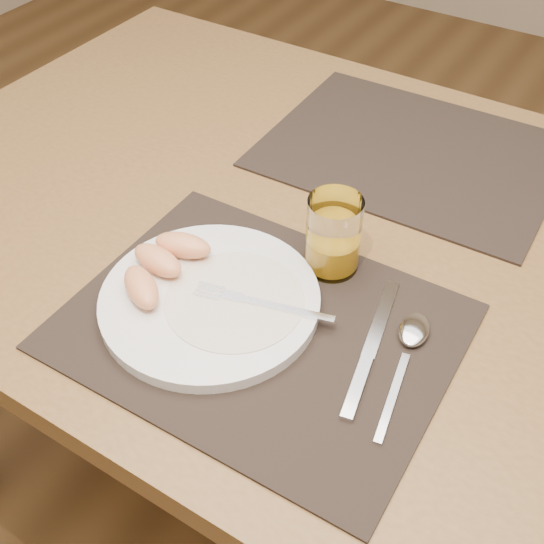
{
  "coord_description": "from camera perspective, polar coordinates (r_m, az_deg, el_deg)",
  "views": [
    {
      "loc": [
        0.31,
        -0.67,
        1.36
      ],
      "look_at": [
        -0.02,
        -0.15,
        0.77
      ],
      "focal_mm": 45.0,
      "sensor_mm": 36.0,
      "label": 1
    }
  ],
  "objects": [
    {
      "name": "placemat_far",
      "position": [
        1.12,
        11.58,
        9.8
      ],
      "size": [
        0.46,
        0.36,
        0.0
      ],
      "primitive_type": "cube",
      "rotation": [
        0.0,
        0.0,
        0.02
      ],
      "color": "black",
      "rests_on": "table"
    },
    {
      "name": "knife",
      "position": [
        0.79,
        8.0,
        -7.04
      ],
      "size": [
        0.06,
        0.22,
        0.01
      ],
      "color": "silver",
      "rests_on": "placemat_near"
    },
    {
      "name": "grapefruit_wedges",
      "position": [
        0.86,
        -9.26,
        0.68
      ],
      "size": [
        0.09,
        0.15,
        0.03
      ],
      "color": "#EF9A61",
      "rests_on": "plate"
    },
    {
      "name": "fork",
      "position": [
        0.82,
        -1.77,
        -2.44
      ],
      "size": [
        0.17,
        0.06,
        0.0
      ],
      "color": "silver",
      "rests_on": "plate"
    },
    {
      "name": "spoon",
      "position": [
        0.81,
        11.56,
        -5.5
      ],
      "size": [
        0.06,
        0.19,
        0.01
      ],
      "color": "silver",
      "rests_on": "placemat_near"
    },
    {
      "name": "placemat_near",
      "position": [
        0.82,
        -1.03,
        -4.57
      ],
      "size": [
        0.46,
        0.36,
        0.0
      ],
      "primitive_type": "cube",
      "rotation": [
        0.0,
        0.0,
        0.02
      ],
      "color": "black",
      "rests_on": "table"
    },
    {
      "name": "table",
      "position": [
        1.02,
        5.23,
        0.34
      ],
      "size": [
        1.4,
        0.9,
        0.75
      ],
      "color": "brown",
      "rests_on": "ground"
    },
    {
      "name": "ground",
      "position": [
        1.55,
        3.6,
        -17.88
      ],
      "size": [
        5.0,
        5.0,
        0.0
      ],
      "primitive_type": "plane",
      "color": "brown",
      "rests_on": "ground"
    },
    {
      "name": "plate",
      "position": [
        0.84,
        -5.22,
        -2.36
      ],
      "size": [
        0.27,
        0.27,
        0.02
      ],
      "primitive_type": "cylinder",
      "color": "white",
      "rests_on": "placemat_near"
    },
    {
      "name": "juice_glass",
      "position": [
        0.86,
        5.13,
        2.83
      ],
      "size": [
        0.07,
        0.07,
        0.11
      ],
      "color": "white",
      "rests_on": "placemat_near"
    },
    {
      "name": "plate_dressing",
      "position": [
        0.82,
        -3.16,
        -2.32
      ],
      "size": [
        0.17,
        0.17,
        0.0
      ],
      "color": "white",
      "rests_on": "plate"
    }
  ]
}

